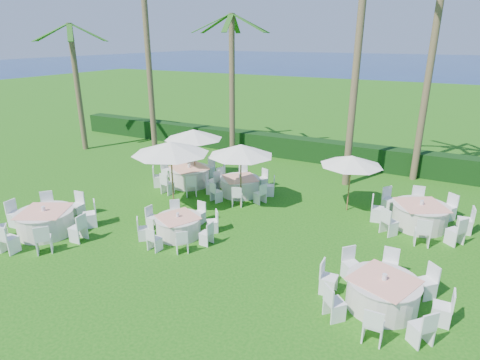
% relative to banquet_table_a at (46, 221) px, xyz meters
% --- Properties ---
extents(ground, '(120.00, 120.00, 0.00)m').
position_rel_banquet_table_a_xyz_m(ground, '(5.64, 1.04, -0.45)').
color(ground, '#16540E').
rests_on(ground, ground).
extents(hedge, '(34.00, 1.00, 1.20)m').
position_rel_banquet_table_a_xyz_m(hedge, '(5.64, 13.04, 0.15)').
color(hedge, black).
rests_on(hedge, ground).
extents(ocean, '(260.00, 260.00, 0.00)m').
position_rel_banquet_table_a_xyz_m(ocean, '(5.64, 103.04, -0.45)').
color(ocean, '#081B57').
rests_on(ocean, ground).
extents(banquet_table_a, '(3.41, 3.41, 1.02)m').
position_rel_banquet_table_a_xyz_m(banquet_table_a, '(0.00, 0.00, 0.00)').
color(banquet_table_a, silver).
rests_on(banquet_table_a, ground).
extents(banquet_table_b, '(2.79, 2.79, 0.86)m').
position_rel_banquet_table_a_xyz_m(banquet_table_b, '(4.24, 2.05, -0.08)').
color(banquet_table_b, silver).
rests_on(banquet_table_b, ground).
extents(banquet_table_c, '(3.21, 3.21, 0.97)m').
position_rel_banquet_table_a_xyz_m(banquet_table_c, '(11.21, 1.26, -0.02)').
color(banquet_table_c, silver).
rests_on(banquet_table_c, ground).
extents(banquet_table_d, '(3.37, 3.37, 1.01)m').
position_rel_banquet_table_a_xyz_m(banquet_table_d, '(1.62, 6.50, -0.01)').
color(banquet_table_d, silver).
rests_on(banquet_table_d, ground).
extents(banquet_table_e, '(2.94, 2.94, 0.92)m').
position_rel_banquet_table_a_xyz_m(banquet_table_e, '(4.31, 6.52, -0.05)').
color(banquet_table_e, silver).
rests_on(banquet_table_e, ground).
extents(banquet_table_f, '(3.44, 3.44, 1.03)m').
position_rel_banquet_table_a_xyz_m(banquet_table_f, '(11.61, 6.77, 0.00)').
color(banquet_table_f, silver).
rests_on(banquet_table_f, ground).
extents(umbrella_a, '(3.02, 3.02, 2.79)m').
position_rel_banquet_table_a_xyz_m(umbrella_a, '(2.66, 3.89, 2.09)').
color(umbrella_a, brown).
rests_on(umbrella_a, ground).
extents(umbrella_b, '(2.61, 2.61, 2.63)m').
position_rel_banquet_table_a_xyz_m(umbrella_b, '(4.98, 5.32, 1.95)').
color(umbrella_b, brown).
rests_on(umbrella_b, ground).
extents(umbrella_c, '(2.69, 2.69, 2.58)m').
position_rel_banquet_table_a_xyz_m(umbrella_c, '(1.68, 6.88, 1.90)').
color(umbrella_c, brown).
rests_on(umbrella_c, ground).
extents(umbrella_d, '(2.42, 2.42, 2.28)m').
position_rel_banquet_table_a_xyz_m(umbrella_d, '(8.92, 7.01, 1.63)').
color(umbrella_d, brown).
rests_on(umbrella_d, ground).
extents(palm_a, '(4.41, 4.09, 11.39)m').
position_rel_banquet_table_a_xyz_m(palm_a, '(-3.24, 9.92, 5.73)').
color(palm_a, brown).
rests_on(palm_a, ground).
extents(palm_b, '(4.37, 4.25, 7.78)m').
position_rel_banquet_table_a_xyz_m(palm_b, '(0.95, 11.88, 3.88)').
color(palm_b, brown).
rests_on(palm_b, ground).
extents(palm_c, '(4.40, 4.13, 13.22)m').
position_rel_banquet_table_a_xyz_m(palm_c, '(8.11, 10.01, 6.65)').
color(palm_c, brown).
rests_on(palm_c, ground).
extents(palm_d, '(4.29, 4.35, 9.69)m').
position_rel_banquet_table_a_xyz_m(palm_d, '(10.86, 12.30, 4.86)').
color(palm_d, brown).
rests_on(palm_d, ground).
extents(palm_f, '(4.26, 4.37, 7.34)m').
position_rel_banquet_table_a_xyz_m(palm_f, '(-7.80, 8.76, 3.66)').
color(palm_f, brown).
rests_on(palm_f, ground).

